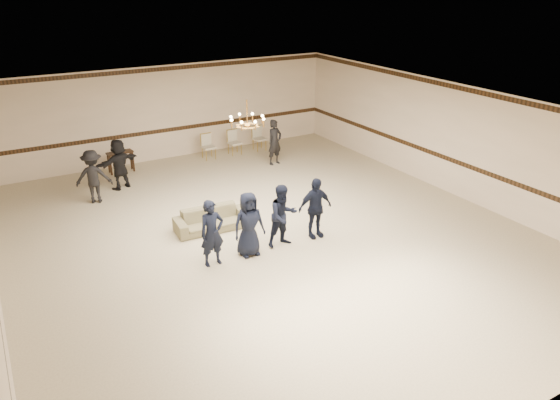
{
  "coord_description": "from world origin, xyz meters",
  "views": [
    {
      "loc": [
        -5.6,
        -10.29,
        5.99
      ],
      "look_at": [
        0.06,
        -0.5,
        1.12
      ],
      "focal_mm": 33.82,
      "sensor_mm": 36.0,
      "label": 1
    }
  ],
  "objects_px": {
    "settee": "(212,219)",
    "adult_mid": "(119,164)",
    "boy_b": "(249,224)",
    "console_table": "(121,162)",
    "boy_d": "(315,208)",
    "banquet_chair_left": "(209,147)",
    "boy_a": "(212,233)",
    "banquet_chair_mid": "(235,143)",
    "adult_left": "(93,177)",
    "adult_right": "(275,142)",
    "boy_c": "(283,216)",
    "chandelier": "(247,113)",
    "banquet_chair_right": "(259,139)"
  },
  "relations": [
    {
      "from": "settee",
      "to": "adult_mid",
      "type": "distance_m",
      "value": 4.19
    },
    {
      "from": "boy_b",
      "to": "console_table",
      "type": "relative_size",
      "value": 1.87
    },
    {
      "from": "boy_d",
      "to": "banquet_chair_left",
      "type": "relative_size",
      "value": 1.77
    },
    {
      "from": "adult_mid",
      "to": "console_table",
      "type": "height_order",
      "value": "adult_mid"
    },
    {
      "from": "console_table",
      "to": "boy_b",
      "type": "bearing_deg",
      "value": -86.63
    },
    {
      "from": "boy_a",
      "to": "banquet_chair_mid",
      "type": "distance_m",
      "value": 7.78
    },
    {
      "from": "adult_mid",
      "to": "boy_a",
      "type": "bearing_deg",
      "value": 74.63
    },
    {
      "from": "boy_a",
      "to": "settee",
      "type": "distance_m",
      "value": 1.83
    },
    {
      "from": "boy_d",
      "to": "adult_mid",
      "type": "xyz_separation_m",
      "value": [
        -3.29,
        5.59,
        0.0
      ]
    },
    {
      "from": "boy_a",
      "to": "boy_b",
      "type": "relative_size",
      "value": 1.0
    },
    {
      "from": "boy_d",
      "to": "console_table",
      "type": "relative_size",
      "value": 1.87
    },
    {
      "from": "adult_left",
      "to": "banquet_chair_left",
      "type": "bearing_deg",
      "value": -136.66
    },
    {
      "from": "boy_a",
      "to": "adult_right",
      "type": "bearing_deg",
      "value": 47.01
    },
    {
      "from": "boy_c",
      "to": "chandelier",
      "type": "bearing_deg",
      "value": 91.15
    },
    {
      "from": "boy_c",
      "to": "adult_right",
      "type": "bearing_deg",
      "value": 61.5
    },
    {
      "from": "boy_b",
      "to": "adult_mid",
      "type": "distance_m",
      "value": 5.78
    },
    {
      "from": "boy_c",
      "to": "banquet_chair_left",
      "type": "relative_size",
      "value": 1.77
    },
    {
      "from": "adult_left",
      "to": "banquet_chair_right",
      "type": "bearing_deg",
      "value": -143.84
    },
    {
      "from": "boy_b",
      "to": "settee",
      "type": "height_order",
      "value": "boy_b"
    },
    {
      "from": "boy_d",
      "to": "settee",
      "type": "distance_m",
      "value": 2.65
    },
    {
      "from": "boy_c",
      "to": "banquet_chair_left",
      "type": "height_order",
      "value": "boy_c"
    },
    {
      "from": "adult_left",
      "to": "console_table",
      "type": "height_order",
      "value": "adult_left"
    },
    {
      "from": "settee",
      "to": "adult_right",
      "type": "xyz_separation_m",
      "value": [
        3.84,
        3.56,
        0.49
      ]
    },
    {
      "from": "boy_b",
      "to": "boy_c",
      "type": "relative_size",
      "value": 1.0
    },
    {
      "from": "adult_mid",
      "to": "adult_right",
      "type": "height_order",
      "value": "same"
    },
    {
      "from": "chandelier",
      "to": "boy_a",
      "type": "bearing_deg",
      "value": -136.7
    },
    {
      "from": "boy_a",
      "to": "banquet_chair_left",
      "type": "relative_size",
      "value": 1.77
    },
    {
      "from": "banquet_chair_mid",
      "to": "console_table",
      "type": "bearing_deg",
      "value": 172.31
    },
    {
      "from": "boy_c",
      "to": "banquet_chair_mid",
      "type": "distance_m",
      "value": 7.09
    },
    {
      "from": "banquet_chair_left",
      "to": "adult_mid",
      "type": "bearing_deg",
      "value": -162.41
    },
    {
      "from": "banquet_chair_right",
      "to": "banquet_chair_left",
      "type": "bearing_deg",
      "value": 178.67
    },
    {
      "from": "adult_right",
      "to": "banquet_chair_right",
      "type": "height_order",
      "value": "adult_right"
    },
    {
      "from": "chandelier",
      "to": "banquet_chair_right",
      "type": "distance_m",
      "value": 6.46
    },
    {
      "from": "boy_b",
      "to": "banquet_chair_mid",
      "type": "relative_size",
      "value": 1.77
    },
    {
      "from": "adult_left",
      "to": "banquet_chair_mid",
      "type": "distance_m",
      "value": 5.61
    },
    {
      "from": "boy_b",
      "to": "boy_d",
      "type": "bearing_deg",
      "value": 1.46
    },
    {
      "from": "banquet_chair_mid",
      "to": "boy_b",
      "type": "bearing_deg",
      "value": -117.75
    },
    {
      "from": "banquet_chair_mid",
      "to": "boy_a",
      "type": "bearing_deg",
      "value": -123.87
    },
    {
      "from": "boy_b",
      "to": "banquet_chair_right",
      "type": "bearing_deg",
      "value": 61.79
    },
    {
      "from": "settee",
      "to": "console_table",
      "type": "distance_m",
      "value": 5.45
    },
    {
      "from": "boy_a",
      "to": "settee",
      "type": "xyz_separation_m",
      "value": [
        0.67,
        1.63,
        -0.49
      ]
    },
    {
      "from": "adult_mid",
      "to": "banquet_chair_right",
      "type": "height_order",
      "value": "adult_mid"
    },
    {
      "from": "boy_b",
      "to": "settee",
      "type": "distance_m",
      "value": 1.72
    },
    {
      "from": "boy_b",
      "to": "boy_c",
      "type": "bearing_deg",
      "value": 1.46
    },
    {
      "from": "banquet_chair_left",
      "to": "console_table",
      "type": "relative_size",
      "value": 1.06
    },
    {
      "from": "boy_a",
      "to": "boy_b",
      "type": "height_order",
      "value": "same"
    },
    {
      "from": "boy_d",
      "to": "banquet_chair_left",
      "type": "height_order",
      "value": "boy_d"
    },
    {
      "from": "boy_c",
      "to": "adult_mid",
      "type": "xyz_separation_m",
      "value": [
        -2.39,
        5.59,
        0.0
      ]
    },
    {
      "from": "chandelier",
      "to": "banquet_chair_right",
      "type": "xyz_separation_m",
      "value": [
        3.03,
        5.16,
        -2.44
      ]
    },
    {
      "from": "boy_b",
      "to": "banquet_chair_mid",
      "type": "height_order",
      "value": "boy_b"
    }
  ]
}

